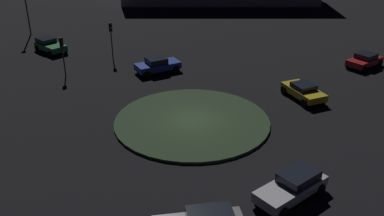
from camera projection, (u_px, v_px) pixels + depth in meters
ground_plane at (192, 122)px, 32.48m from camera, size 117.81×117.81×0.00m
roundabout_island at (192, 121)px, 32.43m from camera, size 11.79×11.79×0.21m
car_green at (50, 45)px, 47.48m from camera, size 4.20×2.53×1.46m
car_blue at (158, 65)px, 41.73m from camera, size 2.76×4.57×1.50m
car_yellow at (303, 91)px, 36.09m from camera, size 4.41×3.02×1.34m
car_silver at (293, 186)px, 23.91m from camera, size 1.98×4.54×1.49m
car_red at (365, 60)px, 43.13m from camera, size 2.13×3.94×1.40m
traffic_light_east at (111, 34)px, 44.02m from camera, size 0.37×0.33×4.01m
traffic_light_east_near at (62, 49)px, 39.93m from camera, size 0.38×0.34×3.81m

